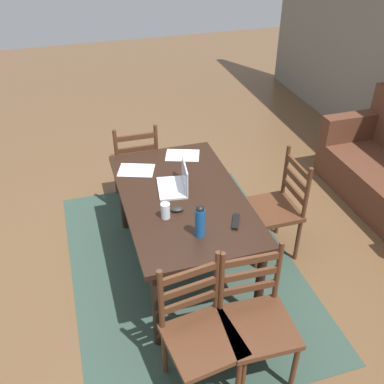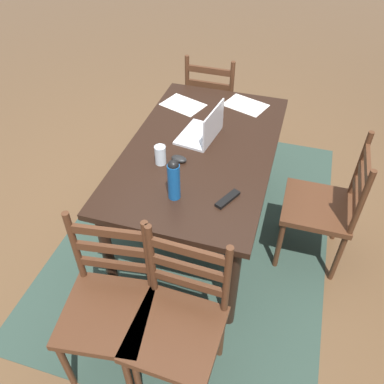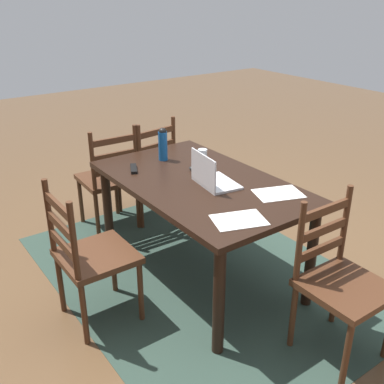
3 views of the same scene
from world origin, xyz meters
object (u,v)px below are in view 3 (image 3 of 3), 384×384
object	(u,v)px
chair_right_near	(147,170)
dining_table	(200,193)
chair_left_near	(340,282)
water_bottle	(163,143)
drinking_glass	(202,157)
chair_far_head	(91,256)
tv_remote	(134,169)
computer_mouse	(195,168)
chair_right_far	(109,179)
laptop	(211,177)

from	to	relation	value
chair_right_near	dining_table	bearing A→B (deg)	169.83
chair_left_near	water_bottle	distance (m)	1.63
water_bottle	drinking_glass	size ratio (longest dim) A/B	2.07
chair_far_head	water_bottle	bearing A→B (deg)	-59.82
drinking_glass	tv_remote	xyz separation A→B (m)	(0.21, 0.47, -0.05)
computer_mouse	dining_table	bearing A→B (deg)	161.10
drinking_glass	chair_right_far	bearing A→B (deg)	24.43
chair_right_far	drinking_glass	xyz separation A→B (m)	(-0.84, -0.38, 0.36)
dining_table	water_bottle	size ratio (longest dim) A/B	6.17
chair_right_far	drinking_glass	world-z (taller)	chair_right_far
chair_right_near	water_bottle	xyz separation A→B (m)	(-0.57, 0.18, 0.43)
dining_table	drinking_glass	bearing A→B (deg)	-39.76
dining_table	laptop	xyz separation A→B (m)	(-0.11, -0.01, 0.15)
dining_table	chair_right_far	bearing A→B (deg)	9.97
drinking_glass	chair_far_head	bearing A→B (deg)	102.67
chair_left_near	chair_right_near	distance (m)	2.14
chair_far_head	tv_remote	bearing A→B (deg)	-52.07
chair_left_near	tv_remote	world-z (taller)	chair_left_near
chair_right_far	drinking_glass	distance (m)	0.99
chair_left_near	chair_right_far	size ratio (longest dim) A/B	1.00
laptop	computer_mouse	xyz separation A→B (m)	(0.29, -0.08, -0.04)
dining_table	laptop	world-z (taller)	laptop
water_bottle	dining_table	bearing A→B (deg)	178.23
chair_left_near	computer_mouse	distance (m)	1.29
dining_table	chair_far_head	world-z (taller)	chair_far_head
chair_right_near	drinking_glass	world-z (taller)	chair_right_near
tv_remote	computer_mouse	bearing A→B (deg)	171.23
chair_left_near	water_bottle	size ratio (longest dim) A/B	3.76
chair_far_head	water_bottle	distance (m)	1.08
chair_far_head	chair_right_near	bearing A→B (deg)	-43.89
chair_right_far	water_bottle	distance (m)	0.75
laptop	tv_remote	bearing A→B (deg)	27.26
chair_far_head	laptop	distance (m)	0.92
chair_far_head	computer_mouse	xyz separation A→B (m)	(0.18, -0.93, 0.32)
chair_right_far	chair_left_near	bearing A→B (deg)	-170.06
dining_table	chair_right_far	xyz separation A→B (m)	(1.07, 0.19, -0.21)
water_bottle	computer_mouse	distance (m)	0.34
chair_left_near	chair_far_head	world-z (taller)	same
chair_left_near	chair_right_far	world-z (taller)	same
tv_remote	dining_table	bearing A→B (deg)	148.38
dining_table	drinking_glass	world-z (taller)	drinking_glass
drinking_glass	tv_remote	distance (m)	0.51
chair_right_near	computer_mouse	xyz separation A→B (m)	(-0.89, 0.10, 0.32)
laptop	computer_mouse	world-z (taller)	laptop
dining_table	water_bottle	distance (m)	0.54
chair_far_head	laptop	world-z (taller)	laptop
drinking_glass	water_bottle	bearing A→B (deg)	33.86
laptop	tv_remote	distance (m)	0.62
chair_right_far	computer_mouse	distance (m)	0.98
laptop	drinking_glass	size ratio (longest dim) A/B	2.87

